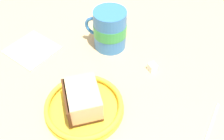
# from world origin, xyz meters

# --- Properties ---
(ground_plane) EXTENTS (1.30, 1.30, 0.03)m
(ground_plane) POSITION_xyz_m (0.00, 0.00, -0.02)
(ground_plane) COLOR tan
(small_plate) EXTENTS (0.16, 0.16, 0.02)m
(small_plate) POSITION_xyz_m (-0.08, -0.00, 0.01)
(small_plate) COLOR yellow
(small_plate) RESTS_ON ground_plane
(cake_slice) EXTENTS (0.10, 0.10, 0.05)m
(cake_slice) POSITION_xyz_m (-0.08, -0.00, 0.03)
(cake_slice) COLOR #472814
(cake_slice) RESTS_ON small_plate
(tea_mug) EXTENTS (0.08, 0.10, 0.10)m
(tea_mug) POSITION_xyz_m (0.10, 0.09, 0.05)
(tea_mug) COLOR #3372BF
(tea_mug) RESTS_ON ground_plane
(teaspoon) EXTENTS (0.12, 0.04, 0.01)m
(teaspoon) POSITION_xyz_m (0.03, -0.21, 0.00)
(teaspoon) COLOR silver
(teaspoon) RESTS_ON ground_plane
(folded_napkin) EXTENTS (0.11, 0.11, 0.01)m
(folded_napkin) POSITION_xyz_m (-0.04, 0.22, 0.00)
(folded_napkin) COLOR beige
(folded_napkin) RESTS_ON ground_plane
(sugar_cube) EXTENTS (0.02, 0.02, 0.02)m
(sugar_cube) POSITION_xyz_m (0.10, -0.04, 0.01)
(sugar_cube) COLOR white
(sugar_cube) RESTS_ON ground_plane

